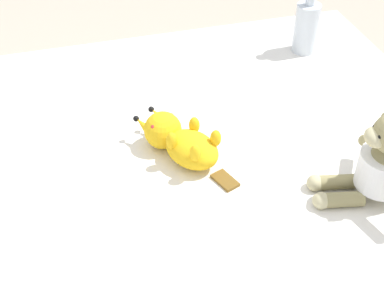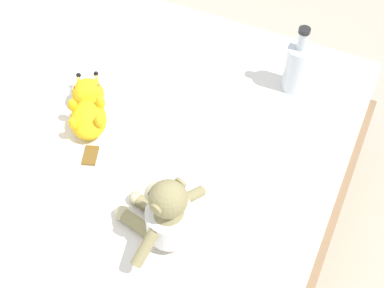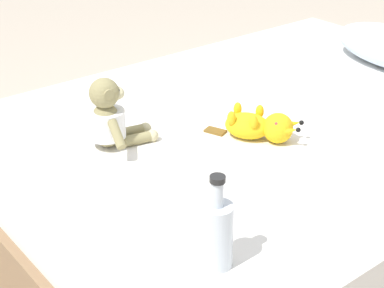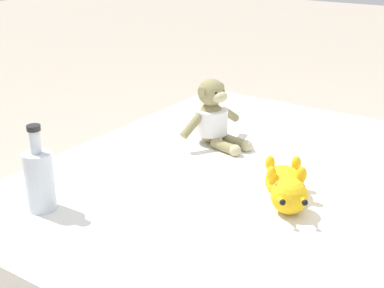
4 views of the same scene
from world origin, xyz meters
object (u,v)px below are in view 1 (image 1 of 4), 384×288
at_px(plush_monkey, 380,165).
at_px(plush_yellow_creature, 179,140).
at_px(bed, 112,258).
at_px(glass_bottle, 306,26).

relative_size(plush_monkey, plush_yellow_creature, 0.94).
height_order(bed, glass_bottle, glass_bottle).
bearing_deg(bed, plush_yellow_creature, -64.72).
relative_size(bed, plush_yellow_creature, 6.79).
height_order(plush_yellow_creature, glass_bottle, glass_bottle).
xyz_separation_m(bed, plush_yellow_creature, (0.10, -0.22, 0.28)).
bearing_deg(bed, plush_monkey, -104.87).
height_order(bed, plush_monkey, plush_monkey).
relative_size(plush_monkey, glass_bottle, 1.18).
relative_size(plush_yellow_creature, glass_bottle, 1.26).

